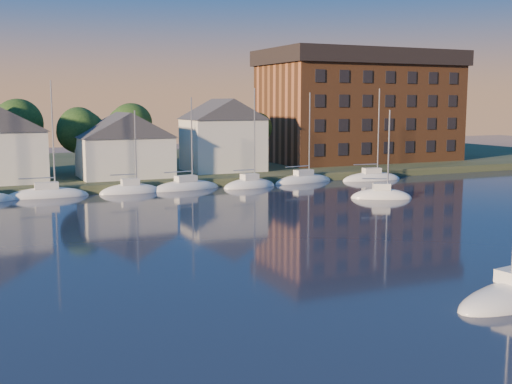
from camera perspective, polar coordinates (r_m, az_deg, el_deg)
ground at (r=34.83m, az=21.52°, el=-9.86°), size 260.00×260.00×0.00m
shoreline_land at (r=101.29m, az=-10.51°, el=2.02°), size 160.00×50.00×2.00m
wooden_dock at (r=79.30m, az=-6.47°, el=0.46°), size 120.00×3.00×1.00m
clubhouse_centre at (r=82.02m, az=-11.62°, el=4.20°), size 11.55×8.40×8.08m
clubhouse_east at (r=88.02m, az=-2.98°, el=5.17°), size 10.50×8.40×9.80m
condo_block at (r=105.30m, az=9.18°, el=7.61°), size 31.00×17.00×17.40m
tree_line at (r=89.77m, az=-7.51°, el=5.92°), size 93.40×5.40×8.90m
moored_fleet at (r=74.32m, az=-11.62°, el=-0.08°), size 71.50×2.40×12.05m
drifting_sailboat_right at (r=70.61m, az=11.08°, el=-0.49°), size 6.83×4.99×10.61m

